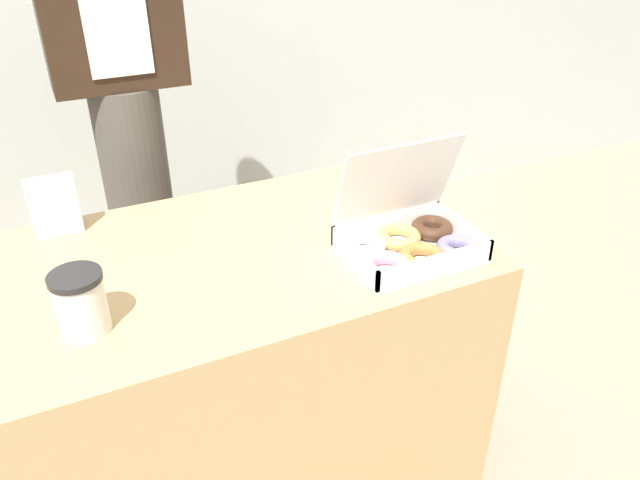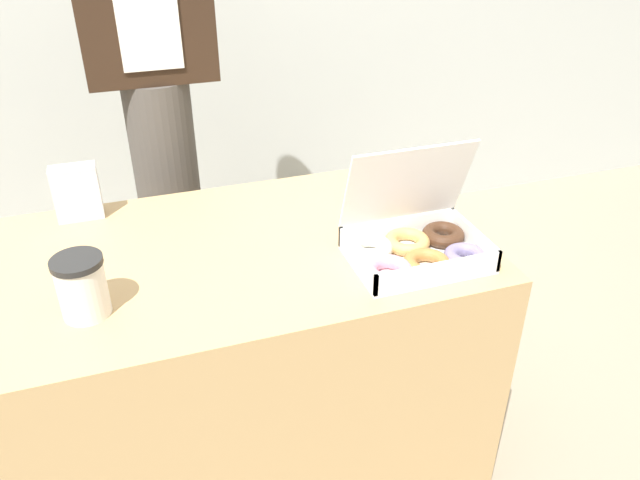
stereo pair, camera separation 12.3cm
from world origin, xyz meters
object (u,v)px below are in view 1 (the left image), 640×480
(donut_box, at_px, (407,239))
(coffee_cup, at_px, (81,303))
(person_customer, at_px, (120,75))
(napkin_holder, at_px, (54,206))

(donut_box, bearing_deg, coffee_cup, 178.16)
(coffee_cup, xyz_separation_m, person_customer, (0.23, 0.74, 0.20))
(napkin_holder, relative_size, person_customer, 0.08)
(person_customer, bearing_deg, napkin_holder, -125.78)
(napkin_holder, bearing_deg, coffee_cup, -88.90)
(donut_box, distance_m, person_customer, 0.92)
(coffee_cup, height_order, person_customer, person_customer)
(coffee_cup, distance_m, person_customer, 0.80)
(coffee_cup, distance_m, napkin_holder, 0.41)
(donut_box, height_order, coffee_cup, donut_box)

